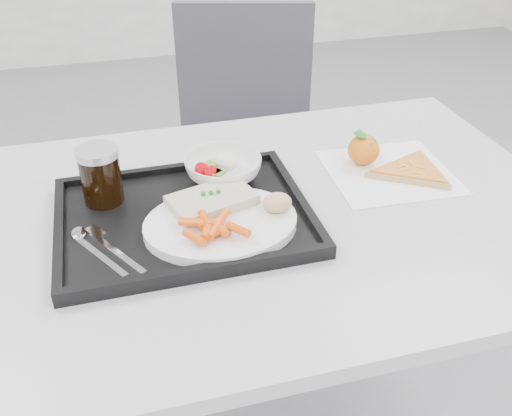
% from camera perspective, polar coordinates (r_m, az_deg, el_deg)
% --- Properties ---
extents(table, '(1.20, 0.80, 0.75)m').
position_cam_1_polar(table, '(1.11, 0.21, -2.97)').
color(table, silver).
rests_on(table, ground).
extents(chair, '(0.52, 0.52, 0.93)m').
position_cam_1_polar(chair, '(1.81, -0.23, 6.93)').
color(chair, '#3D3C44').
rests_on(chair, ground).
extents(tray, '(0.45, 0.35, 0.03)m').
position_cam_1_polar(tray, '(1.04, -7.20, -0.98)').
color(tray, black).
rests_on(tray, table).
extents(dinner_plate, '(0.27, 0.27, 0.02)m').
position_cam_1_polar(dinner_plate, '(0.99, -3.54, -1.62)').
color(dinner_plate, white).
rests_on(dinner_plate, tray).
extents(fish_fillet, '(0.17, 0.13, 0.03)m').
position_cam_1_polar(fish_fillet, '(1.03, -4.44, 0.79)').
color(fish_fillet, beige).
rests_on(fish_fillet, dinner_plate).
extents(bread_roll, '(0.06, 0.05, 0.03)m').
position_cam_1_polar(bread_roll, '(1.01, 2.12, 0.55)').
color(bread_roll, '#ECD28B').
rests_on(bread_roll, dinner_plate).
extents(salad_bowl, '(0.15, 0.15, 0.05)m').
position_cam_1_polar(salad_bowl, '(1.13, -3.30, 3.95)').
color(salad_bowl, white).
rests_on(salad_bowl, tray).
extents(cola_glass, '(0.08, 0.08, 0.11)m').
position_cam_1_polar(cola_glass, '(1.08, -15.29, 3.27)').
color(cola_glass, black).
rests_on(cola_glass, tray).
extents(cutlery, '(0.12, 0.16, 0.01)m').
position_cam_1_polar(cutlery, '(0.99, -15.62, -3.57)').
color(cutlery, silver).
rests_on(cutlery, tray).
extents(napkin, '(0.26, 0.25, 0.00)m').
position_cam_1_polar(napkin, '(1.22, 13.14, 3.52)').
color(napkin, white).
rests_on(napkin, table).
extents(tangerine, '(0.08, 0.08, 0.07)m').
position_cam_1_polar(tangerine, '(1.23, 10.72, 5.76)').
color(tangerine, '#FD9A09').
rests_on(tangerine, napkin).
extents(pizza_slice, '(0.23, 0.23, 0.02)m').
position_cam_1_polar(pizza_slice, '(1.22, 15.33, 3.64)').
color(pizza_slice, tan).
rests_on(pizza_slice, napkin).
extents(carrot_pile, '(0.11, 0.09, 0.02)m').
position_cam_1_polar(carrot_pile, '(0.95, -4.49, -1.88)').
color(carrot_pile, '#EC510C').
rests_on(carrot_pile, dinner_plate).
extents(salad_contents, '(0.09, 0.09, 0.03)m').
position_cam_1_polar(salad_contents, '(1.12, -3.97, 4.28)').
color(salad_contents, '#B20007').
rests_on(salad_contents, salad_bowl).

